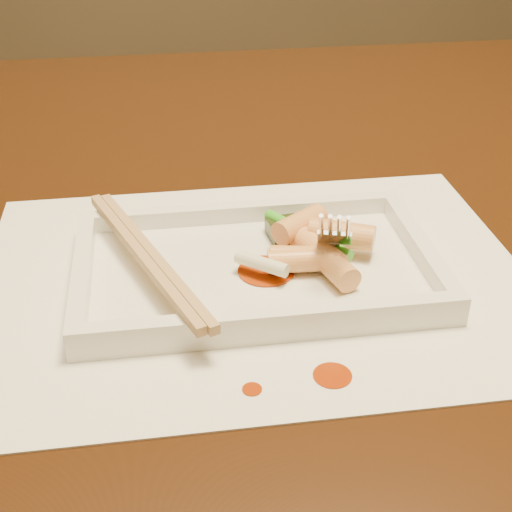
{
  "coord_description": "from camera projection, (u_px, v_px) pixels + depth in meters",
  "views": [
    {
      "loc": [
        -0.13,
        -0.58,
        1.04
      ],
      "look_at": [
        -0.07,
        -0.15,
        0.77
      ],
      "focal_mm": 50.0,
      "sensor_mm": 36.0,
      "label": 1
    }
  ],
  "objects": [
    {
      "name": "table",
      "position": [
        301.0,
        276.0,
        0.71
      ],
      "size": [
        1.4,
        0.9,
        0.75
      ],
      "color": "black",
      "rests_on": "ground"
    },
    {
      "name": "placemat",
      "position": [
        256.0,
        278.0,
        0.53
      ],
      "size": [
        0.4,
        0.3,
        0.0
      ],
      "primitive_type": "cube",
      "color": "white",
      "rests_on": "table"
    },
    {
      "name": "sauce_splatter_a",
      "position": [
        332.0,
        375.0,
        0.43
      ],
      "size": [
        0.02,
        0.02,
        0.0
      ],
      "primitive_type": "cylinder",
      "color": "#9C2D04",
      "rests_on": "placemat"
    },
    {
      "name": "sauce_splatter_b",
      "position": [
        252.0,
        389.0,
        0.42
      ],
      "size": [
        0.01,
        0.01,
        0.0
      ],
      "primitive_type": "cylinder",
      "color": "#9C2D04",
      "rests_on": "placemat"
    },
    {
      "name": "plate_base",
      "position": [
        256.0,
        272.0,
        0.52
      ],
      "size": [
        0.26,
        0.16,
        0.01
      ],
      "primitive_type": "cube",
      "color": "white",
      "rests_on": "placemat"
    },
    {
      "name": "plate_rim_far",
      "position": [
        243.0,
        212.0,
        0.58
      ],
      "size": [
        0.26,
        0.01,
        0.01
      ],
      "primitive_type": "cube",
      "color": "white",
      "rests_on": "plate_base"
    },
    {
      "name": "plate_rim_near",
      "position": [
        273.0,
        320.0,
        0.45
      ],
      "size": [
        0.26,
        0.01,
        0.01
      ],
      "primitive_type": "cube",
      "color": "white",
      "rests_on": "plate_base"
    },
    {
      "name": "plate_rim_left",
      "position": [
        82.0,
        273.0,
        0.5
      ],
      "size": [
        0.01,
        0.14,
        0.01
      ],
      "primitive_type": "cube",
      "color": "white",
      "rests_on": "plate_base"
    },
    {
      "name": "plate_rim_right",
      "position": [
        420.0,
        247.0,
        0.53
      ],
      "size": [
        0.01,
        0.14,
        0.01
      ],
      "primitive_type": "cube",
      "color": "white",
      "rests_on": "plate_base"
    },
    {
      "name": "veg_piece",
      "position": [
        293.0,
        229.0,
        0.55
      ],
      "size": [
        0.04,
        0.03,
        0.01
      ],
      "primitive_type": "cube",
      "rotation": [
        0.0,
        0.0,
        0.12
      ],
      "color": "black",
      "rests_on": "plate_base"
    },
    {
      "name": "scallion_white",
      "position": [
        262.0,
        264.0,
        0.5
      ],
      "size": [
        0.04,
        0.03,
        0.01
      ],
      "primitive_type": "cylinder",
      "rotation": [
        1.57,
        0.0,
        0.91
      ],
      "color": "#EAEACC",
      "rests_on": "plate_base"
    },
    {
      "name": "scallion_green",
      "position": [
        307.0,
        235.0,
        0.54
      ],
      "size": [
        0.06,
        0.08,
        0.01
      ],
      "primitive_type": "cylinder",
      "rotation": [
        1.57,
        0.0,
        0.6
      ],
      "color": "green",
      "rests_on": "plate_base"
    },
    {
      "name": "chopstick_a",
      "position": [
        141.0,
        256.0,
        0.5
      ],
      "size": [
        0.08,
        0.19,
        0.01
      ],
      "primitive_type": "cube",
      "rotation": [
        0.0,
        0.0,
        0.36
      ],
      "color": "tan",
      "rests_on": "plate_rim_near"
    },
    {
      "name": "chopstick_b",
      "position": [
        152.0,
        255.0,
        0.5
      ],
      "size": [
        0.08,
        0.19,
        0.01
      ],
      "primitive_type": "cube",
      "rotation": [
        0.0,
        0.0,
        0.36
      ],
      "color": "tan",
      "rests_on": "plate_rim_near"
    },
    {
      "name": "fork",
      "position": [
        350.0,
        159.0,
        0.51
      ],
      "size": [
        0.09,
        0.1,
        0.14
      ],
      "primitive_type": null,
      "color": "silver",
      "rests_on": "plate_base"
    },
    {
      "name": "sauce_blob_0",
      "position": [
        266.0,
        271.0,
        0.52
      ],
      "size": [
        0.04,
        0.04,
        0.0
      ],
      "primitive_type": "cylinder",
      "color": "#9C2D04",
      "rests_on": "plate_base"
    },
    {
      "name": "rice_cake_0",
      "position": [
        301.0,
        257.0,
        0.51
      ],
      "size": [
        0.05,
        0.02,
        0.02
      ],
      "primitive_type": "cylinder",
      "rotation": [
        1.57,
        0.0,
        1.37
      ],
      "color": "#F2BD71",
      "rests_on": "plate_base"
    },
    {
      "name": "rice_cake_1",
      "position": [
        333.0,
        265.0,
        0.5
      ],
      "size": [
        0.03,
        0.05,
        0.02
      ],
      "primitive_type": "cylinder",
      "rotation": [
        1.57,
        0.0,
        0.3
      ],
      "color": "#F2BD71",
      "rests_on": "plate_base"
    },
    {
      "name": "rice_cake_2",
      "position": [
        300.0,
        225.0,
        0.54
      ],
      "size": [
        0.05,
        0.04,
        0.02
      ],
      "primitive_type": "cylinder",
      "rotation": [
        1.57,
        0.0,
        2.2
      ],
      "color": "#F2BD71",
      "rests_on": "plate_base"
    },
    {
      "name": "rice_cake_3",
      "position": [
        318.0,
        251.0,
        0.52
      ],
      "size": [
        0.04,
        0.05,
        0.02
      ],
      "primitive_type": "cylinder",
      "rotation": [
        1.57,
        0.0,
        0.39
      ],
      "color": "#F2BD71",
      "rests_on": "plate_base"
    },
    {
      "name": "rice_cake_4",
      "position": [
        300.0,
        261.0,
        0.51
      ],
      "size": [
        0.05,
        0.02,
        0.02
      ],
      "primitive_type": "cylinder",
      "rotation": [
        1.57,
        0.0,
        1.51
      ],
      "color": "#F2BD71",
      "rests_on": "plate_base"
    },
    {
      "name": "rice_cake_5",
      "position": [
        342.0,
        234.0,
        0.53
      ],
      "size": [
        0.05,
        0.04,
        0.02
      ],
      "primitive_type": "cylinder",
      "rotation": [
        1.57,
        0.0,
        1.14
      ],
      "color": "#F2BD71",
      "rests_on": "plate_base"
    }
  ]
}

